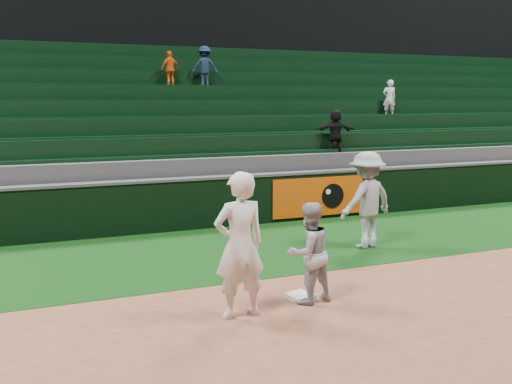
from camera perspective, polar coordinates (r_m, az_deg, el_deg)
ground at (r=9.31m, az=4.67°, el=-10.09°), size 70.00×70.00×0.00m
foul_grass at (r=11.94m, az=-1.88°, el=-5.69°), size 36.00×4.20×0.01m
upper_deck at (r=25.75m, az=-13.66°, el=15.46°), size 40.00×12.00×12.00m
first_base at (r=9.05m, az=4.43°, el=-10.37°), size 0.45×0.45×0.08m
first_baseman at (r=8.06m, az=-1.66°, el=-5.34°), size 0.80×0.55×2.10m
baserunner at (r=8.72m, az=5.30°, el=-6.08°), size 0.85×0.72×1.55m
base_coach at (r=12.07m, az=11.00°, el=-0.78°), size 1.43×1.00×2.02m
field_wall at (r=13.84m, az=-4.97°, el=-0.98°), size 36.00×0.45×1.25m
stadium_seating at (r=17.32m, az=-8.84°, el=4.54°), size 36.00×5.95×4.85m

